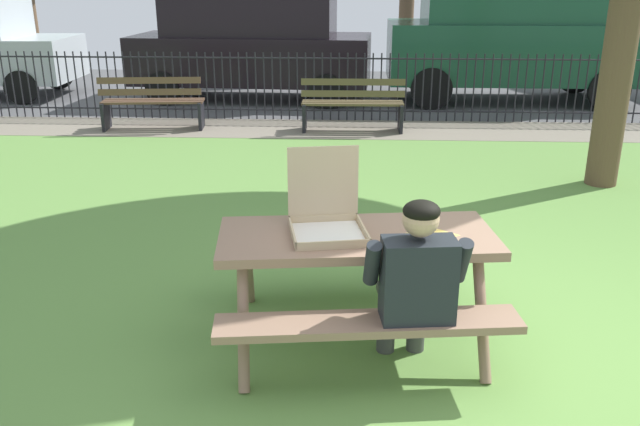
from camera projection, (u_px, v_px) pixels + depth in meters
name	position (u px, v px, depth m)	size (l,w,h in m)	color
ground	(480.00, 254.00, 5.98)	(28.00, 11.39, 0.02)	#639243
cobblestone_walkway	(425.00, 130.00, 10.67)	(28.00, 1.40, 0.01)	gray
street_asphalt	(408.00, 92.00, 14.20)	(28.00, 6.10, 0.01)	#515154
picnic_table_foreground	(357.00, 258.00, 4.39)	(1.96, 1.68, 0.79)	#8E6D56
pizza_box_open	(326.00, 212.00, 4.35)	(0.56, 0.57, 0.53)	tan
pizza_slice_on_table	(429.00, 233.00, 4.33)	(0.28, 0.20, 0.02)	#F9CE56
adult_at_table	(414.00, 281.00, 3.92)	(0.63, 0.62, 1.19)	#3C3C3C
iron_fence_streetside	(423.00, 87.00, 11.13)	(22.39, 0.03, 1.13)	black
park_bench_left	(152.00, 103.00, 10.60)	(1.63, 0.61, 0.85)	brown
park_bench_center	(353.00, 105.00, 10.45)	(1.61, 0.49, 0.85)	brown
parked_car_left	(252.00, 43.00, 13.01)	(4.70, 2.17, 2.08)	black
parked_car_center	(513.00, 33.00, 12.70)	(4.70, 2.07, 2.46)	#194832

